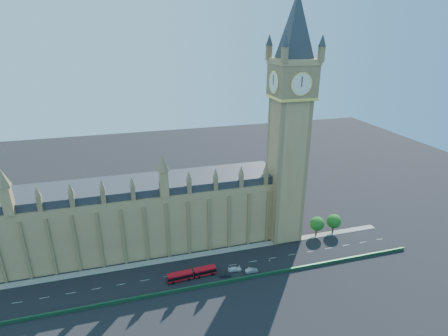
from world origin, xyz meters
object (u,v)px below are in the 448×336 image
object	(u,v)px
car_grey	(225,275)
car_white	(235,269)
red_bus	(192,274)
car_silver	(252,270)

from	to	relation	value
car_grey	car_white	bearing A→B (deg)	-55.97
red_bus	car_grey	bearing A→B (deg)	-15.74
car_grey	car_silver	xyz separation A→B (m)	(9.80, -0.37, 0.09)
car_silver	car_white	world-z (taller)	car_silver
red_bus	car_white	distance (m)	15.61
car_white	car_grey	bearing A→B (deg)	117.67
car_grey	car_silver	world-z (taller)	car_silver
car_grey	red_bus	bearing A→B (deg)	85.48
red_bus	car_silver	world-z (taller)	red_bus
car_silver	car_grey	bearing A→B (deg)	88.84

